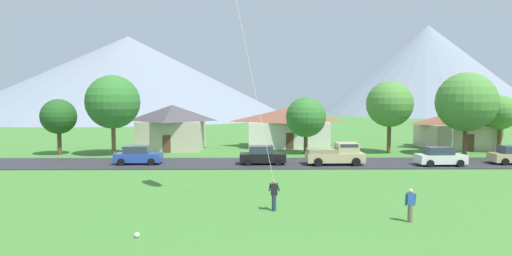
% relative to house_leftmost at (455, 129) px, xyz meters
% --- Properties ---
extents(road_strip, '(160.00, 6.95, 0.08)m').
position_rel_house_leftmost_xyz_m(road_strip, '(-23.95, -12.63, -2.31)').
color(road_strip, '#2D2D33').
rests_on(road_strip, ground).
extents(mountain_far_west_ridge, '(107.29, 107.29, 26.65)m').
position_rel_house_leftmost_xyz_m(mountain_far_west_ridge, '(-66.14, 91.71, 10.98)').
color(mountain_far_west_ridge, gray).
rests_on(mountain_far_west_ridge, ground).
extents(mountain_far_east_ridge, '(70.63, 70.63, 20.10)m').
position_rel_house_leftmost_xyz_m(mountain_far_east_ridge, '(57.51, 120.27, 7.70)').
color(mountain_far_east_ridge, gray).
rests_on(mountain_far_east_ridge, ground).
extents(mountain_west_ridge, '(80.37, 80.37, 34.21)m').
position_rel_house_leftmost_xyz_m(mountain_west_ridge, '(42.46, 113.39, 14.75)').
color(mountain_west_ridge, gray).
rests_on(mountain_west_ridge, ground).
extents(house_leftmost, '(8.25, 7.94, 4.54)m').
position_rel_house_leftmost_xyz_m(house_leftmost, '(0.00, 0.00, 0.00)').
color(house_leftmost, beige).
rests_on(house_leftmost, ground).
extents(house_left_center, '(7.77, 7.93, 5.33)m').
position_rel_house_leftmost_xyz_m(house_left_center, '(-34.71, -0.79, 0.41)').
color(house_left_center, beige).
rests_on(house_left_center, ground).
extents(house_right_center, '(10.65, 6.53, 4.91)m').
position_rel_house_leftmost_xyz_m(house_right_center, '(-20.57, 1.66, 0.20)').
color(house_right_center, silver).
rests_on(house_right_center, ground).
extents(tree_near_left, '(5.73, 5.73, 8.60)m').
position_rel_house_leftmost_xyz_m(tree_near_left, '(-39.98, -6.53, 3.38)').
color(tree_near_left, brown).
rests_on(tree_near_left, ground).
extents(tree_left_of_center, '(5.11, 5.11, 8.06)m').
position_rel_house_leftmost_xyz_m(tree_left_of_center, '(-9.86, -5.15, 3.13)').
color(tree_left_of_center, brown).
rests_on(tree_left_of_center, ground).
extents(tree_center, '(3.78, 3.78, 6.05)m').
position_rel_house_leftmost_xyz_m(tree_center, '(-45.98, -6.09, 1.79)').
color(tree_center, brown).
rests_on(tree_center, ground).
extents(tree_right_of_center, '(6.23, 6.23, 8.85)m').
position_rel_house_leftmost_xyz_m(tree_right_of_center, '(-2.55, -7.52, 3.38)').
color(tree_right_of_center, brown).
rests_on(tree_right_of_center, ground).
extents(tree_near_right, '(4.41, 4.41, 6.26)m').
position_rel_house_leftmost_xyz_m(tree_near_right, '(-19.18, -5.48, 1.69)').
color(tree_near_right, '#4C3823').
rests_on(tree_near_right, ground).
extents(tree_far_right, '(3.86, 3.86, 6.46)m').
position_rel_house_leftmost_xyz_m(tree_far_right, '(2.98, -4.31, 2.15)').
color(tree_far_right, brown).
rests_on(tree_far_right, ground).
extents(parked_car_white_mid_west, '(4.26, 2.19, 1.68)m').
position_rel_house_leftmost_xyz_m(parked_car_white_mid_west, '(-8.16, -14.36, -1.48)').
color(parked_car_white_mid_west, white).
rests_on(parked_car_white_mid_west, road_strip).
extents(parked_car_black_mid_east, '(4.21, 2.10, 1.68)m').
position_rel_house_leftmost_xyz_m(parked_car_black_mid_east, '(-24.17, -13.37, -1.48)').
color(parked_car_black_mid_east, black).
rests_on(parked_car_black_mid_east, road_strip).
extents(parked_car_blue_east_end, '(4.24, 2.15, 1.68)m').
position_rel_house_leftmost_xyz_m(parked_car_blue_east_end, '(-35.62, -13.19, -1.48)').
color(parked_car_blue_east_end, '#2847A8').
rests_on(parked_car_blue_east_end, road_strip).
extents(pickup_truck_sand_west_side, '(5.26, 2.45, 1.99)m').
position_rel_house_leftmost_xyz_m(pickup_truck_sand_west_side, '(-17.42, -13.75, -1.29)').
color(pickup_truck_sand_west_side, '#C6B284').
rests_on(pickup_truck_sand_west_side, road_strip).
extents(watcher_person, '(0.56, 0.24, 1.68)m').
position_rel_house_leftmost_xyz_m(watcher_person, '(-17.31, -31.78, -1.47)').
color(watcher_person, '#70604C').
rests_on(watcher_person, ground).
extents(soccer_ball, '(0.24, 0.24, 0.24)m').
position_rel_house_leftmost_xyz_m(soccer_ball, '(-30.19, -34.02, -2.23)').
color(soccer_ball, white).
rests_on(soccer_ball, ground).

